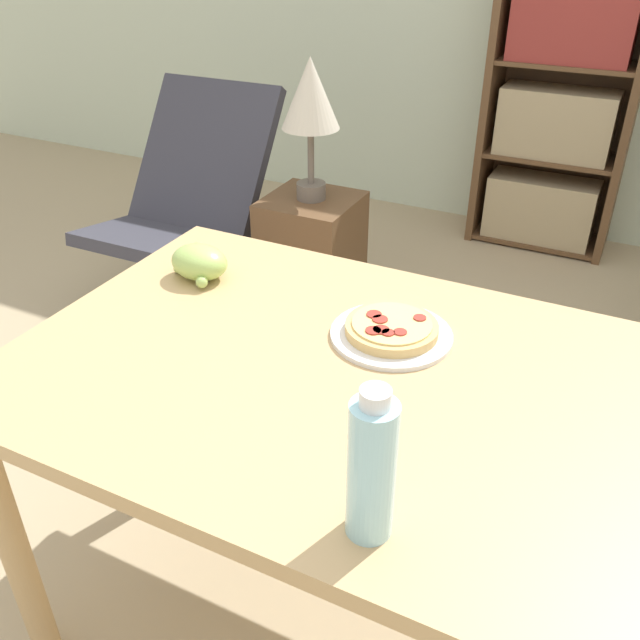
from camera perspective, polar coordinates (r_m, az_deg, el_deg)
The scene contains 9 objects.
ground_plane at distance 1.84m, azimuth -2.16°, elevation -22.49°, with size 14.00×14.00×0.00m, color tan.
dining_table at distance 1.31m, azimuth 2.23°, elevation -7.87°, with size 1.28×0.85×0.75m.
pizza_on_plate at distance 1.35m, azimuth 6.03°, elevation -0.90°, with size 0.24×0.24×0.04m.
grape_bunch at distance 1.57m, azimuth -10.12°, elevation 4.83°, with size 0.14×0.11×0.08m.
drink_bottle at distance 0.90m, azimuth 4.36°, elevation -12.36°, with size 0.06×0.06×0.24m.
lounge_chair_near at distance 2.89m, azimuth -11.09°, elevation 6.38°, with size 0.57×0.77×0.88m.
bookshelf at distance 3.51m, azimuth 19.35°, elevation 15.73°, with size 0.67×0.32×1.33m.
side_table at distance 2.71m, azimuth -0.71°, elevation 4.90°, with size 0.34×0.34×0.54m.
table_lamp at distance 2.49m, azimuth -0.81°, elevation 18.01°, with size 0.21×0.21×0.51m.
Camera 1 is at (0.54, -0.94, 1.49)m, focal length 38.00 mm.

